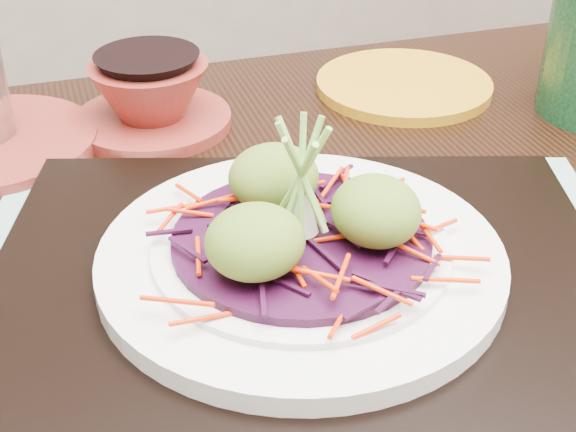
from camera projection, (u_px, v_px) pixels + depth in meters
name	position (u px, v px, depth m)	size (l,w,h in m)	color
dining_table	(273.00, 390.00, 0.60)	(1.30, 0.95, 0.76)	black
placemat	(301.00, 292.00, 0.53)	(0.47, 0.36, 0.00)	#85ACA1
serving_tray	(301.00, 279.00, 0.53)	(0.41, 0.30, 0.02)	black
white_plate	(301.00, 257.00, 0.52)	(0.26, 0.26, 0.02)	silver
cabbage_bed	(301.00, 240.00, 0.51)	(0.17, 0.17, 0.01)	#340A2B
carrot_julienne	(301.00, 229.00, 0.51)	(0.20, 0.20, 0.01)	red
guacamole_scoops	(302.00, 209.00, 0.50)	(0.14, 0.13, 0.05)	olive
scallion_garnish	(302.00, 180.00, 0.49)	(0.06, 0.06, 0.09)	#7CB849
terracotta_bowl_set	(151.00, 99.00, 0.74)	(0.17, 0.17, 0.06)	maroon
yellow_plate	(404.00, 85.00, 0.82)	(0.18, 0.18, 0.01)	#BF8115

